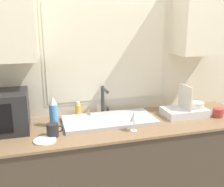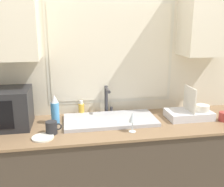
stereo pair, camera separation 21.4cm
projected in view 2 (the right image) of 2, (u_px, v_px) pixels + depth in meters
name	position (u px, v px, depth m)	size (l,w,h in m)	color
countertop	(118.00, 169.00, 2.37)	(2.48, 0.68, 0.88)	#42382D
wall_back	(111.00, 60.00, 2.43)	(6.00, 0.38, 2.60)	beige
sink_basin	(110.00, 120.00, 2.30)	(0.80, 0.39, 0.03)	#B2B2B7
faucet	(107.00, 98.00, 2.45)	(0.08, 0.19, 0.27)	#333338
microwave	(3.00, 108.00, 2.14)	(0.44, 0.35, 0.32)	#232326
dish_rack	(190.00, 113.00, 2.37)	(0.40, 0.25, 0.29)	silver
spray_bottle	(55.00, 110.00, 2.22)	(0.07, 0.07, 0.26)	#4C99D8
soap_bottle	(81.00, 109.00, 2.44)	(0.05, 0.05, 0.14)	gold
mug_near_sink	(52.00, 128.00, 2.03)	(0.12, 0.09, 0.10)	#262628
wine_glass	(133.00, 118.00, 2.05)	(0.06, 0.06, 0.17)	silver
mug_by_rack	(224.00, 117.00, 2.30)	(0.12, 0.09, 0.08)	#A53833
small_plate	(43.00, 138.00, 1.96)	(0.16, 0.16, 0.01)	silver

